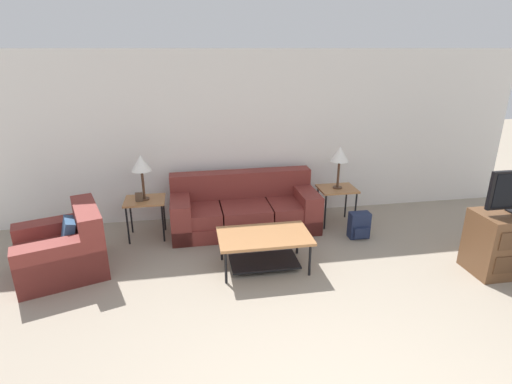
{
  "coord_description": "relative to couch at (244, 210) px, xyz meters",
  "views": [
    {
      "loc": [
        -1.0,
        -1.61,
        2.6
      ],
      "look_at": [
        -0.14,
        3.3,
        0.8
      ],
      "focal_mm": 28.0,
      "sensor_mm": 36.0,
      "label": 1
    }
  ],
  "objects": [
    {
      "name": "armchair",
      "position": [
        -2.34,
        -0.88,
        -0.01
      ],
      "size": [
        1.22,
        1.21,
        0.8
      ],
      "color": "maroon",
      "rests_on": "ground_plane"
    },
    {
      "name": "backpack",
      "position": [
        1.59,
        -0.63,
        -0.11
      ],
      "size": [
        0.29,
        0.24,
        0.38
      ],
      "color": "#1E2847",
      "rests_on": "ground_plane"
    },
    {
      "name": "coffee_table",
      "position": [
        0.07,
        -1.22,
        0.04
      ],
      "size": [
        1.13,
        0.68,
        0.45
      ],
      "color": "#A87042",
      "rests_on": "ground_plane"
    },
    {
      "name": "side_table_right",
      "position": [
        1.43,
        -0.08,
        0.23
      ],
      "size": [
        0.56,
        0.46,
        0.58
      ],
      "color": "#A87042",
      "rests_on": "ground_plane"
    },
    {
      "name": "side_table_left",
      "position": [
        -1.43,
        -0.08,
        0.23
      ],
      "size": [
        0.56,
        0.46,
        0.58
      ],
      "color": "#A87042",
      "rests_on": "ground_plane"
    },
    {
      "name": "wall_back",
      "position": [
        0.22,
        0.56,
        1.0
      ],
      "size": [
        8.86,
        0.06,
        2.6
      ],
      "color": "white",
      "rests_on": "ground_plane"
    },
    {
      "name": "picture_frame",
      "position": [
        -1.5,
        -0.15,
        0.35
      ],
      "size": [
        0.1,
        0.04,
        0.13
      ],
      "color": "#4C3828",
      "rests_on": "side_table_left"
    },
    {
      "name": "table_lamp_left",
      "position": [
        -1.43,
        -0.08,
        0.8
      ],
      "size": [
        0.27,
        0.27,
        0.65
      ],
      "color": "#472D1E",
      "rests_on": "side_table_left"
    },
    {
      "name": "table_lamp_right",
      "position": [
        1.43,
        -0.08,
        0.8
      ],
      "size": [
        0.27,
        0.27,
        0.65
      ],
      "color": "#472D1E",
      "rests_on": "side_table_right"
    },
    {
      "name": "couch",
      "position": [
        0.0,
        0.0,
        0.0
      ],
      "size": [
        2.18,
        0.94,
        0.82
      ],
      "color": "maroon",
      "rests_on": "ground_plane"
    }
  ]
}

